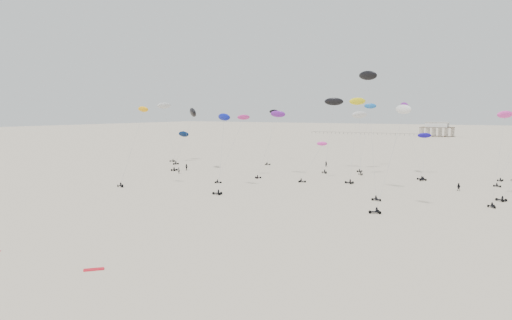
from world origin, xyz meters
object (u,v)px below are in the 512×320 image
Objects in this scene: rig_4 at (360,121)px; pavilion_main at (437,130)px; rig_0 at (501,141)px; rig_9 at (182,138)px; spectator_0 at (179,174)px.

pavilion_main is at bearing -110.77° from rig_4.
rig_0 reaches higher than rig_4.
spectator_0 is at bearing -161.33° from rig_9.
pavilion_main is 1.04× the size of rig_4.
rig_4 is at bearing -73.68° from rig_0.
rig_0 is 81.32m from spectator_0.
pavilion_main is 10.17× the size of spectator_0.
spectator_0 is at bearing 14.67° from rig_4.
rig_0 is 108.58m from rig_9.
pavilion_main is 1.03× the size of rig_0.
rig_4 is at bearing -85.69° from pavilion_main.
pavilion_main is at bearing -110.00° from rig_0.
rig_9 is (-63.79, -2.91, -6.54)m from rig_4.
rig_4 is 64.19m from rig_9.
rig_4 reaches higher than rig_9.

